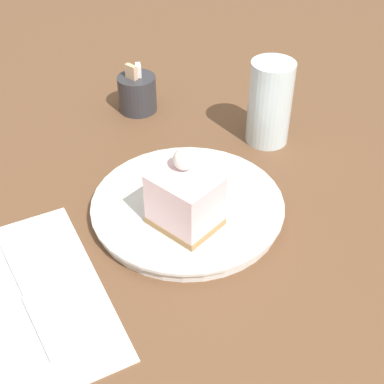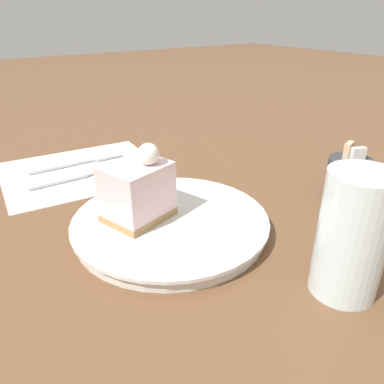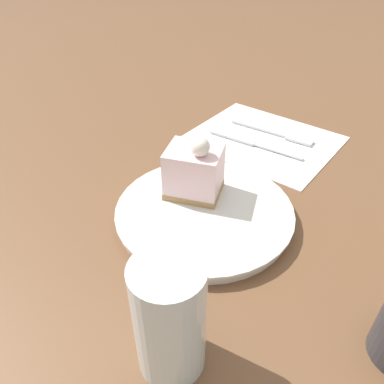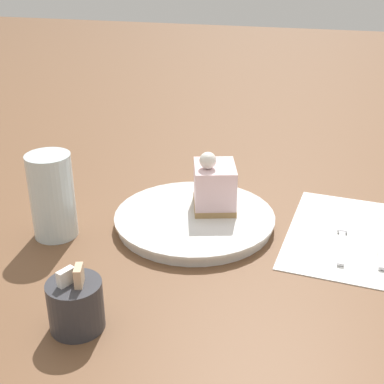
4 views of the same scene
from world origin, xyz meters
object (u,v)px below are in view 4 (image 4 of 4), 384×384
at_px(drinking_glass, 52,196).
at_px(sugar_bowl, 76,304).
at_px(knife, 343,226).
at_px(plate, 195,219).
at_px(cake_slice, 214,186).

bearing_deg(drinking_glass, sugar_bowl, 124.32).
distance_m(knife, drinking_glass, 0.42).
bearing_deg(plate, sugar_bowl, 76.06).
bearing_deg(plate, drinking_glass, 23.22).
bearing_deg(sugar_bowl, cake_slice, -106.70).
height_order(plate, sugar_bowl, sugar_bowl).
bearing_deg(drinking_glass, cake_slice, -152.39).
xyz_separation_m(plate, knife, (-0.21, -0.05, -0.01)).
relative_size(cake_slice, knife, 0.52).
xyz_separation_m(cake_slice, sugar_bowl, (0.09, 0.29, -0.02)).
bearing_deg(plate, knife, -168.14).
xyz_separation_m(plate, sugar_bowl, (0.06, 0.26, 0.02)).
distance_m(plate, cake_slice, 0.06).
relative_size(plate, knife, 1.32).
bearing_deg(knife, drinking_glass, 17.84).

